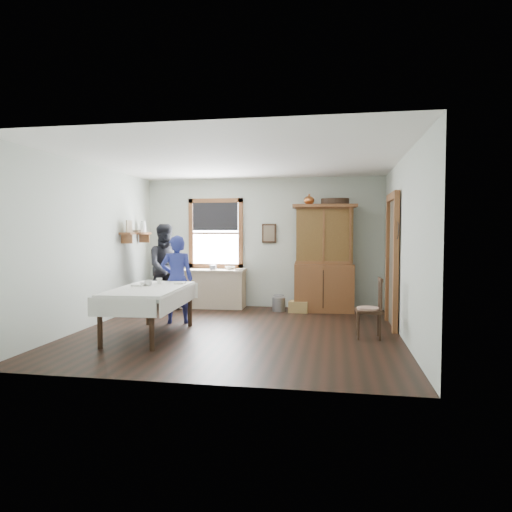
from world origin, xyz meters
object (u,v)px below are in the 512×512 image
Objects in this scene: wicker_basket at (299,307)px; figure_dark at (167,271)px; woman_blue at (177,283)px; china_hutch at (324,258)px; spindle_chair at (369,308)px; pail at (279,304)px; work_counter at (212,288)px; dining_table at (150,312)px.

wicker_basket is 0.23× the size of figure_dark.
figure_dark is (-0.62, 1.17, 0.10)m from woman_blue.
spindle_chair is at bearing -76.51° from china_hutch.
figure_dark is at bearing -77.95° from woman_blue.
wicker_basket is 0.27× the size of woman_blue.
figure_dark is at bearing -172.23° from pail.
spindle_chair reaches higher than work_counter.
china_hutch reaches higher than wicker_basket.
work_counter is 3.73× the size of wicker_basket.
spindle_chair is 0.56× the size of figure_dark.
spindle_chair is 2.40× the size of wicker_basket.
pail is 0.41m from wicker_basket.
spindle_chair is 3.26m from woman_blue.
woman_blue is (-3.19, 0.60, 0.25)m from spindle_chair.
wicker_basket is at bearing 49.86° from dining_table.
china_hutch is 1.50× the size of woman_blue.
china_hutch is at bearing 46.17° from dining_table.
dining_table is at bearing -96.31° from work_counter.
china_hutch is 2.34× the size of spindle_chair.
china_hutch is (2.30, -0.06, 0.66)m from work_counter.
china_hutch is at bearing 22.54° from wicker_basket.
pail is at bearing 56.57° from dining_table.
dining_table reaches higher than wicker_basket.
work_counter reaches higher than pail.
figure_dark is (-3.10, -0.43, -0.25)m from china_hutch.
pail is at bearing -153.27° from woman_blue.
china_hutch is 1.14× the size of dining_table.
dining_table is at bearing -109.76° from figure_dark.
woman_blue is (-0.17, -1.67, 0.30)m from work_counter.
woman_blue is (0.06, 1.04, 0.33)m from dining_table.
woman_blue is at bearing -151.51° from china_hutch.
woman_blue reaches higher than dining_table.
woman_blue is at bearing 166.58° from spindle_chair.
dining_table is 2.32m from figure_dark.
dining_table is 6.71× the size of pail.
spindle_chair is (3.02, -2.27, 0.05)m from work_counter.
work_counter is at bearing 140.39° from spindle_chair.
figure_dark is (-0.79, -0.49, 0.40)m from work_counter.
work_counter is at bearing -111.83° from woman_blue.
dining_table is at bearing -175.09° from spindle_chair.
work_counter is at bearing 171.98° from wicker_basket.
work_counter is 3.78m from spindle_chair.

